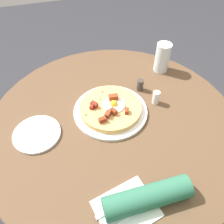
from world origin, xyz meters
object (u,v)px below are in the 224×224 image
at_px(salt_shaker, 156,97).
at_px(pepper_shaker, 140,85).
at_px(breakfast_pizza, 111,108).
at_px(water_glass, 162,58).
at_px(dining_table, 113,143).
at_px(bread_plate, 37,134).
at_px(knife, 123,203).
at_px(fork, 130,214).
at_px(pizza_plate, 111,111).

bearing_deg(salt_shaker, pepper_shaker, 108.73).
xyz_separation_m(breakfast_pizza, water_glass, (0.31, 0.20, 0.04)).
distance_m(water_glass, salt_shaker, 0.23).
height_order(dining_table, bread_plate, bread_plate).
distance_m(bread_plate, salt_shaker, 0.49).
height_order(breakfast_pizza, water_glass, water_glass).
relative_size(bread_plate, knife, 0.97).
distance_m(bread_plate, knife, 0.40).
relative_size(dining_table, breakfast_pizza, 4.02).
bearing_deg(fork, pizza_plate, 68.62).
bearing_deg(salt_shaker, water_glass, 60.12).
distance_m(dining_table, water_glass, 0.45).
xyz_separation_m(breakfast_pizza, fork, (-0.06, -0.40, -0.02)).
bearing_deg(bread_plate, salt_shaker, 3.56).
height_order(pizza_plate, knife, pizza_plate).
height_order(breakfast_pizza, bread_plate, breakfast_pizza).
height_order(dining_table, knife, knife).
bearing_deg(pizza_plate, salt_shaker, -0.72).
distance_m(bread_plate, fork, 0.43).
xyz_separation_m(pizza_plate, breakfast_pizza, (-0.00, -0.00, 0.02)).
xyz_separation_m(bread_plate, water_glass, (0.60, 0.23, 0.06)).
xyz_separation_m(water_glass, pepper_shaker, (-0.15, -0.11, -0.04)).
relative_size(fork, water_glass, 1.31).
height_order(pizza_plate, breakfast_pizza, breakfast_pizza).
distance_m(pizza_plate, knife, 0.37).
xyz_separation_m(dining_table, bread_plate, (-0.29, 0.01, 0.17)).
xyz_separation_m(knife, pepper_shaker, (0.23, 0.45, 0.02)).
relative_size(breakfast_pizza, water_glass, 1.78).
bearing_deg(pizza_plate, breakfast_pizza, -98.70).
relative_size(dining_table, salt_shaker, 16.69).
bearing_deg(water_glass, bread_plate, -159.02).
bearing_deg(bread_plate, knife, -55.80).
xyz_separation_m(pizza_plate, pepper_shaker, (0.16, 0.09, 0.02)).
relative_size(fork, pepper_shaker, 3.50).
relative_size(breakfast_pizza, pepper_shaker, 4.75).
relative_size(pizza_plate, pepper_shaker, 5.72).
xyz_separation_m(bread_plate, pepper_shaker, (0.45, 0.12, 0.02)).
distance_m(dining_table, pizza_plate, 0.18).
bearing_deg(dining_table, breakfast_pizza, 88.99).
xyz_separation_m(knife, water_glass, (0.38, 0.56, 0.06)).
bearing_deg(pizza_plate, pepper_shaker, 29.80).
bearing_deg(water_glass, salt_shaker, -119.88).
height_order(dining_table, pizza_plate, pizza_plate).
distance_m(knife, salt_shaker, 0.45).
distance_m(bread_plate, water_glass, 0.65).
bearing_deg(salt_shaker, dining_table, -168.95).
bearing_deg(dining_table, bread_plate, 178.51).
bearing_deg(pepper_shaker, pizza_plate, -150.20).
xyz_separation_m(dining_table, salt_shaker, (0.19, 0.04, 0.19)).
relative_size(bread_plate, water_glass, 1.27).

